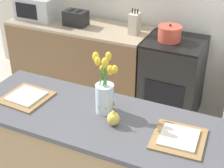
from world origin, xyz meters
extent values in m
cube|color=#4C4C51|center=(0.00, 0.00, 0.90)|extent=(1.80, 0.66, 0.03)
cube|color=brown|center=(-1.06, 1.60, 0.43)|extent=(1.68, 0.60, 0.86)
cube|color=tan|center=(-1.06, 1.60, 0.87)|extent=(1.68, 0.60, 0.03)
cube|color=black|center=(0.10, 1.60, 0.43)|extent=(0.60, 0.60, 0.86)
cube|color=black|center=(0.10, 1.60, 0.88)|extent=(0.60, 0.60, 0.02)
cube|color=black|center=(0.10, 1.30, 0.40)|extent=(0.42, 0.01, 0.28)
cylinder|color=silver|center=(0.03, 0.08, 1.02)|extent=(0.13, 0.13, 0.20)
cylinder|color=#3D8438|center=(0.04, 0.08, 1.11)|extent=(0.12, 0.01, 0.26)
ellipsoid|color=yellow|center=(0.10, 0.08, 1.25)|extent=(0.04, 0.04, 0.06)
cylinder|color=#3D8438|center=(0.04, 0.09, 1.09)|extent=(0.04, 0.04, 0.23)
ellipsoid|color=yellow|center=(0.05, 0.11, 1.23)|extent=(0.05, 0.05, 0.07)
cylinder|color=#3D8438|center=(0.02, 0.11, 1.13)|extent=(0.01, 0.09, 0.30)
ellipsoid|color=yellow|center=(0.02, 0.16, 1.30)|extent=(0.04, 0.04, 0.06)
cylinder|color=#3D8438|center=(0.01, 0.09, 1.09)|extent=(0.03, 0.02, 0.24)
ellipsoid|color=yellow|center=(0.00, 0.10, 1.23)|extent=(0.04, 0.04, 0.05)
cylinder|color=#3D8438|center=(0.00, 0.07, 1.14)|extent=(0.05, 0.03, 0.34)
ellipsoid|color=yellow|center=(-0.02, 0.05, 1.33)|extent=(0.04, 0.04, 0.06)
cylinder|color=#3D8438|center=(0.02, 0.07, 1.14)|extent=(0.03, 0.11, 0.32)
ellipsoid|color=yellow|center=(0.01, 0.02, 1.32)|extent=(0.04, 0.04, 0.06)
cylinder|color=#3D8438|center=(0.04, 0.06, 1.13)|extent=(0.04, 0.07, 0.32)
ellipsoid|color=yellow|center=(0.06, 0.03, 1.32)|extent=(0.04, 0.04, 0.07)
ellipsoid|color=#E5CC4C|center=(0.14, -0.04, 0.96)|extent=(0.08, 0.08, 0.09)
cone|color=#E5CC4C|center=(0.14, -0.04, 1.02)|extent=(0.04, 0.04, 0.04)
cylinder|color=brown|center=(0.14, -0.04, 1.04)|extent=(0.01, 0.01, 0.02)
cube|color=olive|center=(-0.57, -0.01, 0.92)|extent=(0.33, 0.33, 0.01)
cube|color=silver|center=(-0.57, -0.01, 0.94)|extent=(0.24, 0.24, 0.01)
cube|color=olive|center=(0.57, -0.01, 0.92)|extent=(0.33, 0.33, 0.01)
cube|color=silver|center=(0.57, -0.01, 0.94)|extent=(0.24, 0.24, 0.01)
cube|color=black|center=(-1.07, 1.57, 0.97)|extent=(0.26, 0.18, 0.17)
cube|color=black|center=(-1.12, 1.57, 1.06)|extent=(0.05, 0.11, 0.01)
cube|color=black|center=(-1.02, 1.57, 1.06)|extent=(0.05, 0.11, 0.01)
cube|color=black|center=(-1.21, 1.57, 1.00)|extent=(0.02, 0.02, 0.02)
cylinder|color=#CC4C38|center=(0.03, 1.57, 0.96)|extent=(0.24, 0.24, 0.14)
cylinder|color=#CC4C38|center=(0.03, 1.57, 1.03)|extent=(0.25, 0.25, 0.01)
sphere|color=black|center=(0.03, 1.57, 1.05)|extent=(0.02, 0.02, 0.02)
cube|color=#B7BABC|center=(-1.60, 1.60, 1.02)|extent=(0.48, 0.36, 0.27)
cube|color=black|center=(-1.64, 1.42, 1.02)|extent=(0.29, 0.01, 0.18)
cube|color=beige|center=(-0.37, 1.62, 1.00)|extent=(0.10, 0.14, 0.22)
cylinder|color=black|center=(-0.40, 1.62, 1.13)|extent=(0.01, 0.01, 0.05)
cylinder|color=black|center=(-0.37, 1.62, 1.13)|extent=(0.01, 0.01, 0.05)
cylinder|color=black|center=(-0.34, 1.62, 1.13)|extent=(0.01, 0.01, 0.05)
camera|label=1|loc=(0.90, -1.67, 2.23)|focal=55.00mm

